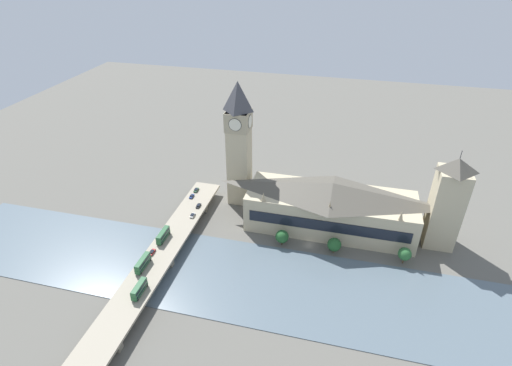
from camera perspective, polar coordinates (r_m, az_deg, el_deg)
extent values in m
plane|color=#605E56|center=(206.70, 7.58, -8.76)|extent=(600.00, 600.00, 0.00)
cube|color=slate|center=(183.59, 6.26, -14.85)|extent=(50.69, 360.00, 0.30)
cube|color=#C1B28E|center=(214.58, 10.51, -3.97)|extent=(29.75, 86.82, 20.19)
cube|color=black|center=(201.78, 10.17, -6.13)|extent=(0.40, 79.88, 6.06)
pyramid|color=#514C42|center=(207.15, 10.87, -0.88)|extent=(29.15, 85.09, 7.14)
cone|color=tan|center=(198.13, 20.04, -4.39)|extent=(2.20, 2.20, 5.00)
cone|color=tan|center=(196.04, 10.51, -3.23)|extent=(2.20, 2.20, 5.00)
cone|color=tan|center=(199.45, 1.06, -1.99)|extent=(2.20, 2.20, 5.00)
cube|color=#C1B28E|center=(224.31, -2.40, 3.57)|extent=(11.86, 11.86, 55.95)
cube|color=tan|center=(214.80, -2.53, 8.93)|extent=(12.57, 12.57, 10.67)
cylinder|color=black|center=(209.40, -3.00, 8.32)|extent=(0.50, 7.09, 7.09)
cylinder|color=silver|center=(209.30, -3.01, 8.31)|extent=(0.62, 6.57, 6.57)
cylinder|color=black|center=(220.23, -2.08, 9.52)|extent=(0.50, 7.09, 7.09)
cylinder|color=silver|center=(220.34, -2.07, 9.53)|extent=(0.62, 6.57, 6.57)
cylinder|color=black|center=(213.25, -0.94, 8.79)|extent=(7.09, 0.50, 7.09)
cylinder|color=silver|center=(213.22, -0.91, 8.79)|extent=(6.57, 0.62, 6.57)
cylinder|color=black|center=(216.51, -4.10, 9.07)|extent=(7.09, 0.50, 7.09)
cylinder|color=silver|center=(216.54, -4.13, 9.07)|extent=(6.57, 0.62, 6.57)
pyramid|color=#424247|center=(210.16, -2.62, 12.29)|extent=(12.10, 12.10, 15.88)
cube|color=#C1B28E|center=(214.61, 25.40, -3.31)|extent=(14.14, 14.14, 41.96)
pyramid|color=#514C42|center=(203.21, 26.91, 2.34)|extent=(14.14, 14.14, 6.36)
cylinder|color=#333338|center=(201.06, 27.26, 3.63)|extent=(0.30, 0.30, 4.00)
cube|color=gray|center=(171.58, -20.68, -20.53)|extent=(3.00, 12.74, 4.77)
cube|color=gray|center=(197.93, -13.50, -10.71)|extent=(3.00, 12.74, 4.77)
cube|color=gray|center=(230.80, -8.51, -3.32)|extent=(3.00, 12.74, 4.77)
cube|color=gray|center=(195.99, -13.61, -10.06)|extent=(133.37, 14.98, 1.20)
cube|color=#235B33|center=(189.99, -15.82, -11.18)|extent=(11.08, 2.45, 1.93)
cube|color=black|center=(189.73, -15.84, -11.09)|extent=(9.98, 2.51, 0.85)
cube|color=#235B33|center=(188.62, -15.91, -10.70)|extent=(10.86, 2.45, 2.27)
cube|color=black|center=(188.54, -15.92, -10.68)|extent=(9.98, 2.51, 1.09)
cube|color=#1E4E2B|center=(187.83, -15.96, -10.43)|extent=(10.75, 2.32, 0.16)
cylinder|color=black|center=(192.98, -14.85, -10.57)|extent=(1.15, 0.28, 1.15)
cylinder|color=black|center=(193.92, -15.44, -10.43)|extent=(1.15, 0.28, 1.15)
cylinder|color=black|center=(187.30, -16.12, -12.32)|extent=(1.15, 0.28, 1.15)
cylinder|color=black|center=(188.27, -16.73, -12.17)|extent=(1.15, 0.28, 1.15)
cube|color=#235B33|center=(178.61, -16.29, -14.57)|extent=(10.07, 2.49, 1.91)
cube|color=black|center=(178.35, -16.31, -14.48)|extent=(9.06, 2.55, 0.84)
cube|color=#235B33|center=(177.17, -16.39, -14.10)|extent=(9.86, 2.49, 2.24)
cube|color=black|center=(177.10, -16.40, -14.07)|extent=(9.06, 2.55, 1.08)
cube|color=#1E4E2B|center=(176.35, -16.45, -13.82)|extent=(9.76, 2.36, 0.16)
cylinder|color=black|center=(181.14, -15.30, -13.97)|extent=(1.14, 0.28, 1.14)
cylinder|color=black|center=(182.09, -15.95, -13.80)|extent=(1.14, 0.28, 1.14)
cylinder|color=black|center=(176.43, -16.55, -15.72)|extent=(1.14, 0.28, 1.14)
cylinder|color=black|center=(177.40, -17.21, -15.54)|extent=(1.14, 0.28, 1.14)
cube|color=#235B33|center=(203.37, -13.10, -7.51)|extent=(10.81, 2.47, 1.88)
cube|color=black|center=(203.14, -13.11, -7.43)|extent=(9.73, 2.53, 0.83)
cube|color=#235B33|center=(202.13, -13.17, -7.06)|extent=(10.59, 2.47, 2.21)
cube|color=black|center=(202.06, -13.17, -7.03)|extent=(9.73, 2.53, 1.06)
cube|color=#1E4E2B|center=(201.41, -13.21, -6.79)|extent=(10.49, 2.35, 0.16)
cylinder|color=black|center=(206.53, -12.25, -7.00)|extent=(1.12, 0.28, 1.12)
cylinder|color=black|center=(207.42, -12.82, -6.89)|extent=(1.12, 0.28, 1.12)
cylinder|color=black|center=(200.45, -13.32, -8.50)|extent=(1.12, 0.28, 1.12)
cylinder|color=black|center=(201.37, -13.90, -8.38)|extent=(1.12, 0.28, 1.12)
cube|color=silver|center=(216.65, -9.05, -4.60)|extent=(4.17, 1.87, 0.61)
cube|color=black|center=(216.23, -9.07, -4.49)|extent=(2.17, 1.68, 0.52)
cylinder|color=black|center=(217.65, -8.68, -4.44)|extent=(0.71, 0.22, 0.71)
cylinder|color=black|center=(218.23, -9.09, -4.37)|extent=(0.71, 0.22, 0.71)
cylinder|color=black|center=(215.30, -8.99, -4.91)|extent=(0.71, 0.22, 0.71)
cylinder|color=black|center=(215.89, -9.41, -4.84)|extent=(0.71, 0.22, 0.71)
cube|color=navy|center=(232.43, -9.16, -1.88)|extent=(4.08, 1.73, 0.64)
cube|color=black|center=(232.05, -9.19, -1.79)|extent=(2.12, 1.55, 0.42)
cylinder|color=black|center=(233.46, -8.84, -1.76)|extent=(0.71, 0.22, 0.71)
cylinder|color=black|center=(234.00, -9.19, -1.70)|extent=(0.71, 0.22, 0.71)
cylinder|color=black|center=(231.10, -9.12, -2.16)|extent=(0.71, 0.22, 0.71)
cylinder|color=black|center=(231.65, -9.48, -2.11)|extent=(0.71, 0.22, 0.71)
cube|color=black|center=(223.77, -8.22, -3.24)|extent=(4.36, 1.71, 0.60)
cube|color=black|center=(223.36, -8.24, -3.15)|extent=(2.27, 1.54, 0.49)
cylinder|color=black|center=(224.94, -7.87, -3.07)|extent=(0.65, 0.22, 0.65)
cylinder|color=black|center=(225.45, -8.24, -3.02)|extent=(0.65, 0.22, 0.65)
cylinder|color=black|center=(222.32, -8.19, -3.56)|extent=(0.65, 0.22, 0.65)
cylinder|color=black|center=(222.84, -8.56, -3.50)|extent=(0.65, 0.22, 0.65)
cube|color=maroon|center=(196.87, -14.63, -9.56)|extent=(4.62, 1.71, 0.65)
cube|color=black|center=(196.40, -14.67, -9.45)|extent=(2.40, 1.54, 0.54)
cylinder|color=black|center=(197.90, -14.18, -9.32)|extent=(0.66, 0.22, 0.66)
cylinder|color=black|center=(198.54, -14.58, -9.24)|extent=(0.66, 0.22, 0.66)
cylinder|color=black|center=(195.50, -14.66, -9.99)|extent=(0.66, 0.22, 0.66)
cylinder|color=black|center=(196.15, -15.06, -9.90)|extent=(0.66, 0.22, 0.66)
cube|color=#2D5638|center=(237.75, -8.53, -1.00)|extent=(4.49, 1.88, 0.71)
cube|color=black|center=(237.32, -8.56, -0.89)|extent=(2.33, 1.69, 0.51)
cylinder|color=black|center=(238.98, -8.18, -0.86)|extent=(0.66, 0.22, 0.66)
cylinder|color=black|center=(239.57, -8.56, -0.81)|extent=(0.66, 0.22, 0.66)
cylinder|color=black|center=(236.21, -8.49, -1.31)|extent=(0.66, 0.22, 0.66)
cylinder|color=black|center=(236.80, -8.88, -1.25)|extent=(0.66, 0.22, 0.66)
cylinder|color=brown|center=(203.58, 11.01, -9.48)|extent=(0.70, 0.70, 2.07)
sphere|color=#235628|center=(201.08, 11.12, -8.63)|extent=(6.83, 6.83, 6.83)
cylinder|color=brown|center=(205.06, 3.70, -8.49)|extent=(0.70, 0.70, 2.16)
sphere|color=#235628|center=(202.58, 3.74, -7.63)|extent=(6.72, 6.72, 6.72)
cylinder|color=brown|center=(206.24, 20.27, -10.36)|extent=(0.70, 0.70, 2.97)
sphere|color=#2D6633|center=(203.64, 20.48, -9.48)|extent=(6.29, 6.29, 6.29)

